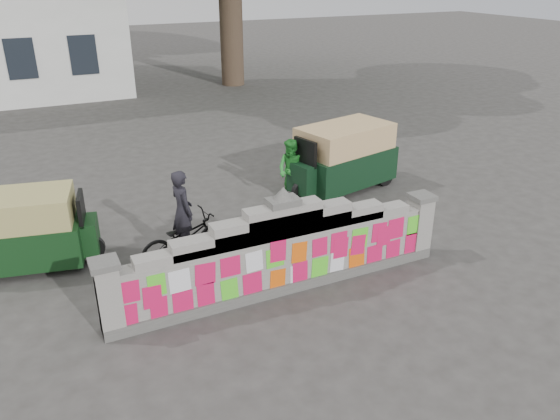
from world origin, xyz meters
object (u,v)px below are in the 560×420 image
at_px(cyclist_bike, 185,238).
at_px(cyclist_rider, 183,223).
at_px(pedestrian, 292,170).
at_px(rickshaw_left, 21,230).
at_px(rickshaw_right, 342,157).

xyz_separation_m(cyclist_bike, cyclist_rider, (0.00, 0.00, 0.34)).
distance_m(pedestrian, rickshaw_left, 6.23).
xyz_separation_m(cyclist_bike, rickshaw_right, (4.83, 1.98, 0.39)).
bearing_deg(cyclist_bike, cyclist_rider, -0.00).
distance_m(cyclist_rider, pedestrian, 3.80).
relative_size(cyclist_rider, rickshaw_right, 0.53).
xyz_separation_m(cyclist_rider, rickshaw_left, (-2.88, 1.11, -0.05)).
distance_m(cyclist_bike, rickshaw_left, 3.10).
bearing_deg(pedestrian, cyclist_bike, -92.37).
bearing_deg(pedestrian, cyclist_rider, -92.37).
height_order(cyclist_rider, rickshaw_left, cyclist_rider).
distance_m(cyclist_bike, cyclist_rider, 0.34).
bearing_deg(rickshaw_left, rickshaw_right, 17.76).
bearing_deg(rickshaw_left, cyclist_rider, -9.84).
xyz_separation_m(cyclist_rider, rickshaw_right, (4.83, 1.98, 0.05)).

